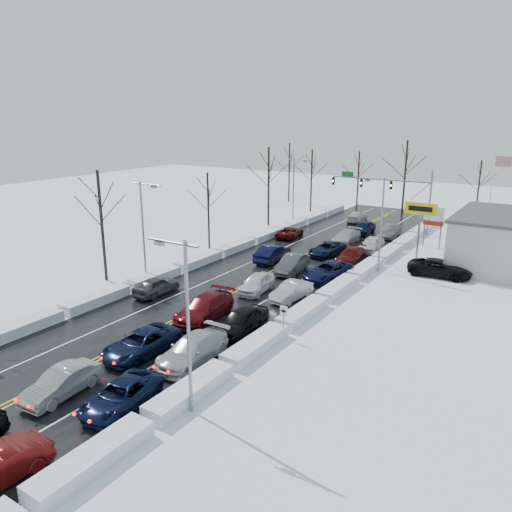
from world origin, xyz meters
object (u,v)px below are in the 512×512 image
Objects in this scene: traffic_signal_mast at (390,188)px; flagpole at (493,190)px; oncoming_car_0 at (272,261)px; tires_plus_sign at (420,213)px.

flagpole is (11.72, 2.01, 0.45)m from traffic_signal_mast.
oncoming_car_0 is (-5.29, -20.56, -5.48)m from traffic_signal_mast.
tires_plus_sign is at bearing -108.44° from flagpole.
oncoming_car_0 is at bearing -104.43° from traffic_signal_mast.
tires_plus_sign reaches higher than oncoming_car_0.
tires_plus_sign is at bearing -148.57° from oncoming_car_0.
traffic_signal_mast is at bearing -170.27° from flagpole.
traffic_signal_mast is 11.90m from flagpole.
tires_plus_sign is 15.83m from oncoming_car_0.
tires_plus_sign is at bearing -59.54° from traffic_signal_mast.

